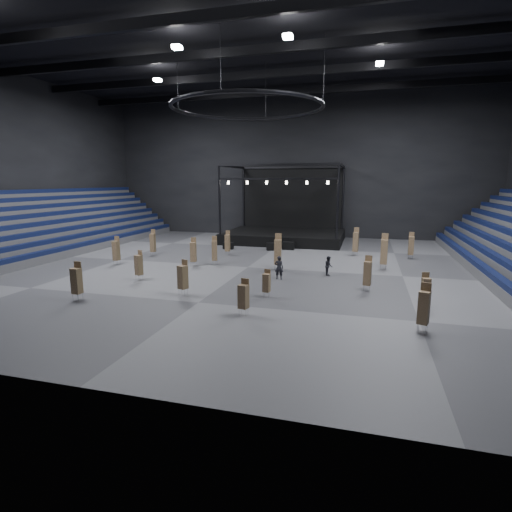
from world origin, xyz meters
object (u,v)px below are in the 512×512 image
(chair_stack_9, at_px, (384,251))
(stage, at_px, (285,229))
(chair_stack_0, at_px, (183,276))
(chair_stack_13, at_px, (267,282))
(chair_stack_4, at_px, (77,280))
(chair_stack_10, at_px, (153,242))
(chair_stack_3, at_px, (139,264))
(chair_stack_11, at_px, (214,250))
(flight_case_left, at_px, (228,246))
(chair_stack_15, at_px, (278,251))
(chair_stack_12, at_px, (367,273))
(chair_stack_16, at_px, (244,296))
(crew_member, at_px, (329,266))
(chair_stack_1, at_px, (116,250))
(chair_stack_5, at_px, (227,242))
(chair_stack_14, at_px, (426,289))
(flight_case_mid, at_px, (273,246))
(chair_stack_7, at_px, (424,307))
(man_center, at_px, (279,268))
(chair_stack_6, at_px, (411,245))
(chair_stack_8, at_px, (356,241))
(chair_stack_2, at_px, (193,251))
(flight_case_right, at_px, (288,246))

(chair_stack_9, bearing_deg, stage, 132.46)
(chair_stack_0, xyz_separation_m, chair_stack_13, (5.29, 0.97, -0.26))
(chair_stack_4, distance_m, chair_stack_10, 15.08)
(chair_stack_3, relative_size, chair_stack_4, 0.93)
(chair_stack_11, bearing_deg, flight_case_left, 84.05)
(chair_stack_15, bearing_deg, chair_stack_12, -39.14)
(chair_stack_0, distance_m, chair_stack_16, 5.65)
(chair_stack_9, relative_size, crew_member, 1.99)
(chair_stack_0, xyz_separation_m, chair_stack_15, (4.25, 9.01, 0.32))
(chair_stack_1, height_order, chair_stack_5, chair_stack_1)
(stage, xyz_separation_m, chair_stack_14, (13.10, -23.86, -0.38))
(flight_case_mid, distance_m, chair_stack_9, 12.96)
(chair_stack_0, xyz_separation_m, chair_stack_9, (12.72, 11.42, 0.31))
(chair_stack_14, bearing_deg, stage, 106.99)
(chair_stack_13, bearing_deg, chair_stack_11, 134.66)
(stage, xyz_separation_m, chair_stack_5, (-3.65, -11.11, -0.21))
(flight_case_left, relative_size, chair_stack_5, 0.45)
(chair_stack_7, height_order, man_center, chair_stack_7)
(man_center, bearing_deg, chair_stack_12, 162.19)
(chair_stack_5, distance_m, chair_stack_14, 21.06)
(chair_stack_6, distance_m, chair_stack_9, 6.15)
(chair_stack_8, height_order, chair_stack_15, chair_stack_15)
(flight_case_left, distance_m, man_center, 14.40)
(chair_stack_13, distance_m, chair_stack_14, 9.43)
(chair_stack_6, bearing_deg, chair_stack_4, -136.81)
(chair_stack_1, distance_m, chair_stack_9, 22.94)
(flight_case_mid, distance_m, chair_stack_4, 22.19)
(chair_stack_7, bearing_deg, chair_stack_4, -161.72)
(chair_stack_2, height_order, chair_stack_11, chair_stack_11)
(chair_stack_4, height_order, chair_stack_7, chair_stack_7)
(chair_stack_6, relative_size, chair_stack_7, 1.04)
(man_center, xyz_separation_m, crew_member, (3.46, 2.28, -0.13))
(chair_stack_3, relative_size, man_center, 1.26)
(chair_stack_11, xyz_separation_m, crew_member, (10.07, -1.47, -0.53))
(flight_case_left, distance_m, chair_stack_15, 11.41)
(chair_stack_10, height_order, chair_stack_13, chair_stack_10)
(crew_member, bearing_deg, chair_stack_12, -156.05)
(chair_stack_10, bearing_deg, chair_stack_15, -18.34)
(chair_stack_4, relative_size, chair_stack_11, 0.95)
(chair_stack_1, xyz_separation_m, chair_stack_15, (14.07, 1.85, 0.24))
(chair_stack_0, height_order, chair_stack_9, chair_stack_9)
(chair_stack_8, xyz_separation_m, chair_stack_14, (4.43, -15.64, -0.35))
(chair_stack_7, bearing_deg, chair_stack_15, 148.10)
(chair_stack_13, xyz_separation_m, crew_member, (3.22, 7.10, -0.20))
(chair_stack_5, xyz_separation_m, chair_stack_15, (6.30, -5.35, 0.30))
(chair_stack_5, bearing_deg, chair_stack_3, -105.25)
(chair_stack_5, height_order, chair_stack_12, chair_stack_5)
(flight_case_left, xyz_separation_m, flight_case_right, (6.36, 1.35, 0.05))
(chair_stack_6, distance_m, man_center, 15.21)
(chair_stack_2, xyz_separation_m, crew_member, (11.59, -0.36, -0.53))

